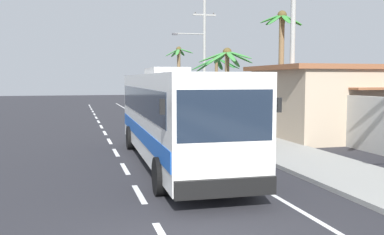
% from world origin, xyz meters
% --- Properties ---
extents(sidewalk_kerb, '(3.20, 90.00, 0.14)m').
position_xyz_m(sidewalk_kerb, '(6.80, 10.00, 0.07)').
color(sidewalk_kerb, '#999993').
rests_on(sidewalk_kerb, ground).
extents(lane_markings, '(3.64, 71.00, 0.01)m').
position_xyz_m(lane_markings, '(2.11, 14.31, 0.00)').
color(lane_markings, white).
rests_on(lane_markings, ground).
extents(boundary_wall, '(0.24, 60.00, 2.40)m').
position_xyz_m(boundary_wall, '(10.60, 14.00, 1.20)').
color(boundary_wall, '#B2B2AD').
rests_on(boundary_wall, ground).
extents(coach_bus_foreground, '(3.15, 12.46, 3.58)m').
position_xyz_m(coach_bus_foreground, '(1.88, 8.56, 1.87)').
color(coach_bus_foreground, white).
rests_on(coach_bus_foreground, ground).
extents(motorcycle_beside_bus, '(0.56, 1.96, 1.55)m').
position_xyz_m(motorcycle_beside_bus, '(4.52, 17.35, 0.64)').
color(motorcycle_beside_bus, black).
rests_on(motorcycle_beside_bus, ground).
extents(utility_pole_mid, '(2.11, 0.24, 8.18)m').
position_xyz_m(utility_pole_mid, '(8.49, 11.99, 4.28)').
color(utility_pole_mid, '#9E9E99').
rests_on(utility_pole_mid, ground).
extents(utility_pole_far, '(3.70, 0.24, 9.65)m').
position_xyz_m(utility_pole_far, '(8.71, 27.83, 5.11)').
color(utility_pole_far, '#9E9E99').
rests_on(utility_pole_far, ground).
extents(palm_second, '(3.05, 2.85, 6.56)m').
position_xyz_m(palm_second, '(9.09, 38.12, 4.38)').
color(palm_second, brown).
rests_on(palm_second, ground).
extents(palm_third, '(2.61, 2.57, 7.23)m').
position_xyz_m(palm_third, '(10.48, 17.14, 4.94)').
color(palm_third, brown).
rests_on(palm_third, ground).
extents(palm_fourth, '(4.02, 3.71, 5.00)m').
position_xyz_m(palm_fourth, '(8.95, 25.11, 3.87)').
color(palm_fourth, brown).
rests_on(palm_fourth, ground).
extents(palm_farthest, '(3.59, 3.64, 5.09)m').
position_xyz_m(palm_farthest, '(7.65, 18.85, 3.84)').
color(palm_farthest, brown).
rests_on(palm_farthest, ground).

